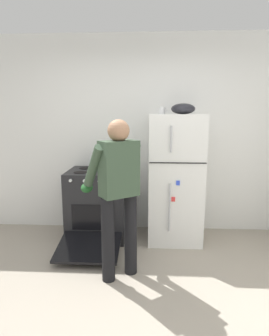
{
  "coord_description": "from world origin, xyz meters",
  "views": [
    {
      "loc": [
        0.16,
        -2.08,
        1.65
      ],
      "look_at": [
        -0.02,
        1.32,
        1.0
      ],
      "focal_mm": 30.55,
      "sensor_mm": 36.0,
      "label": 1
    }
  ],
  "objects_px": {
    "refrigerator": "(175,178)",
    "stove_range": "(97,205)",
    "person_cook": "(118,186)",
    "coffee_mug": "(162,110)",
    "red_pot": "(108,167)",
    "mixing_bowl": "(183,109)"
  },
  "relations": [
    {
      "from": "refrigerator",
      "to": "mixing_bowl",
      "type": "distance_m",
      "value": 0.89
    },
    {
      "from": "red_pot",
      "to": "coffee_mug",
      "type": "distance_m",
      "value": 1.0
    },
    {
      "from": "red_pot",
      "to": "coffee_mug",
      "type": "bearing_deg",
      "value": 8.29
    },
    {
      "from": "person_cook",
      "to": "stove_range",
      "type": "bearing_deg",
      "value": 112.46
    },
    {
      "from": "coffee_mug",
      "to": "person_cook",
      "type": "bearing_deg",
      "value": -114.91
    },
    {
      "from": "person_cook",
      "to": "mixing_bowl",
      "type": "bearing_deg",
      "value": 52.73
    },
    {
      "from": "refrigerator",
      "to": "person_cook",
      "type": "xyz_separation_m",
      "value": [
        -0.64,
        -0.95,
        0.13
      ]
    },
    {
      "from": "person_cook",
      "to": "mixing_bowl",
      "type": "xyz_separation_m",
      "value": [
        0.72,
        0.95,
        0.76
      ]
    },
    {
      "from": "refrigerator",
      "to": "coffee_mug",
      "type": "distance_m",
      "value": 0.89
    },
    {
      "from": "red_pot",
      "to": "mixing_bowl",
      "type": "bearing_deg",
      "value": 3.03
    },
    {
      "from": "stove_range",
      "to": "coffee_mug",
      "type": "relative_size",
      "value": 10.87
    },
    {
      "from": "person_cook",
      "to": "mixing_bowl",
      "type": "height_order",
      "value": "mixing_bowl"
    },
    {
      "from": "red_pot",
      "to": "stove_range",
      "type": "bearing_deg",
      "value": 168.64
    },
    {
      "from": "stove_range",
      "to": "person_cook",
      "type": "height_order",
      "value": "person_cook"
    },
    {
      "from": "red_pot",
      "to": "coffee_mug",
      "type": "relative_size",
      "value": 3.03
    },
    {
      "from": "refrigerator",
      "to": "stove_range",
      "type": "relative_size",
      "value": 1.35
    },
    {
      "from": "person_cook",
      "to": "coffee_mug",
      "type": "xyz_separation_m",
      "value": [
        0.46,
        1.0,
        0.74
      ]
    },
    {
      "from": "red_pot",
      "to": "mixing_bowl",
      "type": "relative_size",
      "value": 1.14
    },
    {
      "from": "refrigerator",
      "to": "red_pot",
      "type": "relative_size",
      "value": 4.83
    },
    {
      "from": "person_cook",
      "to": "coffee_mug",
      "type": "bearing_deg",
      "value": 65.09
    },
    {
      "from": "stove_range",
      "to": "coffee_mug",
      "type": "distance_m",
      "value": 1.5
    },
    {
      "from": "stove_range",
      "to": "red_pot",
      "type": "relative_size",
      "value": 3.58
    }
  ]
}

